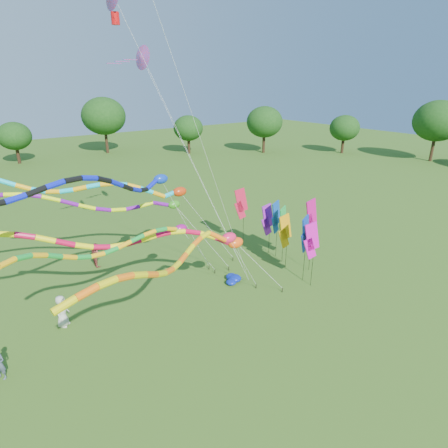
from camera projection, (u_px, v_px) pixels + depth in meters
ground at (261, 329)px, 19.93m from camera, size 160.00×160.00×0.00m
tree_ring at (178, 266)px, 15.33m from camera, size 118.11×121.13×9.28m
tube_kite_red at (160, 240)px, 19.79m from camera, size 13.89×4.37×6.65m
tube_kite_orange at (187, 254)px, 16.17m from camera, size 12.36×5.52×7.17m
tube_kite_purple at (92, 203)px, 20.88m from camera, size 15.07×4.16×7.75m
tube_kite_blue at (106, 186)px, 16.83m from camera, size 13.61×4.89×9.41m
tube_kite_cyan at (117, 189)px, 22.50m from camera, size 13.78×4.11×8.19m
tube_kite_green at (131, 240)px, 18.47m from camera, size 12.24×4.45×6.95m
delta_kite_high_c at (141, 57)px, 22.83m from camera, size 5.42×7.82×15.43m
banner_pole_blue_b at (276, 217)px, 26.83m from camera, size 1.14×0.38×4.45m
banner_pole_green at (283, 223)px, 26.09m from camera, size 1.12×0.48×4.32m
banner_pole_violet at (267, 220)px, 27.52m from camera, size 1.16×0.17×4.04m
banner_pole_blue_a at (305, 234)px, 23.38m from camera, size 1.12×0.46×4.66m
banner_pole_magenta_b at (311, 217)px, 24.55m from camera, size 1.16×0.10×5.27m
banner_pole_red at (241, 204)px, 28.37m from camera, size 1.15×0.32×4.87m
banner_pole_orange at (285, 231)px, 25.20m from camera, size 1.16×0.17×4.14m
banner_pole_magenta_a at (311, 241)px, 22.97m from camera, size 1.14×0.39×4.43m
blue_nylon_heap at (235, 280)px, 24.53m from camera, size 1.27×0.92×0.37m
person_a at (62, 311)px, 19.93m from camera, size 1.03×1.05×1.83m
person_c at (96, 255)px, 26.44m from camera, size 0.66×0.84×1.73m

